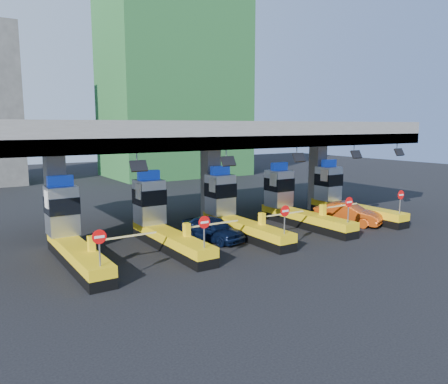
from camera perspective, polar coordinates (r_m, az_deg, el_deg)
ground at (r=27.56m, az=1.53°, el=-5.52°), size 120.00×120.00×0.00m
toll_canopy at (r=29.13m, az=-1.65°, el=7.45°), size 28.00×12.09×7.00m
toll_lane_far_left at (r=23.48m, az=-19.47°, el=-5.03°), size 4.43×8.00×4.16m
toll_lane_left at (r=25.06m, az=-8.29°, el=-3.77°), size 4.43×8.00×4.16m
toll_lane_center at (r=27.48m, az=1.22°, el=-2.57°), size 4.43×8.00×4.16m
toll_lane_right at (r=30.53m, az=9.00°, el=-1.54°), size 4.43×8.00×4.16m
toll_lane_far_right at (r=34.05m, az=15.26°, el=-0.68°), size 4.43×8.00×4.16m
bg_building_scaffold at (r=60.87m, az=-6.54°, el=15.47°), size 18.00×12.00×28.00m
van at (r=25.91m, az=-1.53°, el=-4.79°), size 2.65×4.52×1.45m
red_car at (r=31.29m, az=15.87°, el=-2.74°), size 3.20×4.77×1.49m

